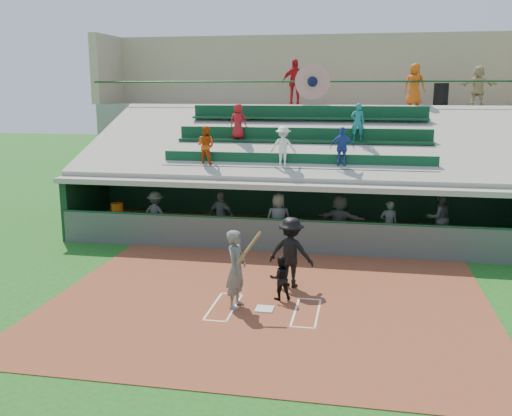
% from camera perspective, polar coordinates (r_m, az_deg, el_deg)
% --- Properties ---
extents(ground, '(100.00, 100.00, 0.00)m').
position_cam_1_polar(ground, '(14.15, 0.86, -10.19)').
color(ground, '#185217').
rests_on(ground, ground).
extents(dirt_slab, '(11.00, 9.00, 0.02)m').
position_cam_1_polar(dirt_slab, '(14.60, 1.20, -9.42)').
color(dirt_slab, brown).
rests_on(dirt_slab, ground).
extents(home_plate, '(0.43, 0.43, 0.03)m').
position_cam_1_polar(home_plate, '(14.14, 0.86, -10.05)').
color(home_plate, silver).
rests_on(home_plate, dirt_slab).
extents(batters_box_chalk, '(2.65, 1.85, 0.01)m').
position_cam_1_polar(batters_box_chalk, '(14.14, 0.86, -10.10)').
color(batters_box_chalk, silver).
rests_on(batters_box_chalk, dirt_slab).
extents(dugout_floor, '(16.00, 3.50, 0.04)m').
position_cam_1_polar(dugout_floor, '(20.49, 4.06, -3.13)').
color(dugout_floor, gray).
rests_on(dugout_floor, ground).
extents(concourse_slab, '(20.00, 3.00, 4.60)m').
position_cam_1_polar(concourse_slab, '(26.69, 5.81, 5.33)').
color(concourse_slab, gray).
rests_on(concourse_slab, ground).
extents(grandstand, '(20.40, 10.40, 7.80)m').
position_cam_1_polar(grandstand, '(23.74, 5.18, 4.44)').
color(grandstand, '#4F544F').
rests_on(grandstand, ground).
extents(batter_at_plate, '(0.91, 0.80, 1.95)m').
position_cam_1_polar(batter_at_plate, '(13.97, -1.97, -6.11)').
color(batter_at_plate, '#51544F').
rests_on(batter_at_plate, dirt_slab).
extents(catcher, '(0.66, 0.60, 1.13)m').
position_cam_1_polar(catcher, '(14.63, 2.43, -7.00)').
color(catcher, black).
rests_on(catcher, dirt_slab).
extents(home_umpire, '(1.36, 0.94, 1.92)m').
position_cam_1_polar(home_umpire, '(15.45, 3.52, -4.43)').
color(home_umpire, black).
rests_on(home_umpire, dirt_slab).
extents(dugout_bench, '(15.68, 1.24, 0.47)m').
position_cam_1_polar(dugout_bench, '(21.62, 4.35, -1.64)').
color(dugout_bench, brown).
rests_on(dugout_bench, dugout_floor).
extents(white_table, '(0.93, 0.73, 0.78)m').
position_cam_1_polar(white_table, '(21.37, -13.46, -1.67)').
color(white_table, white).
rests_on(white_table, dugout_floor).
extents(water_cooler, '(0.43, 0.43, 0.43)m').
position_cam_1_polar(water_cooler, '(21.23, -13.73, -0.10)').
color(water_cooler, '#D1590C').
rests_on(water_cooler, white_table).
extents(dugout_player_a, '(1.17, 0.83, 1.65)m').
position_cam_1_polar(dugout_player_a, '(20.92, -9.99, -0.60)').
color(dugout_player_a, '#535550').
rests_on(dugout_player_a, dugout_floor).
extents(dugout_player_b, '(1.07, 0.68, 1.70)m').
position_cam_1_polar(dugout_player_b, '(20.23, -3.50, -0.78)').
color(dugout_player_b, '#5E605B').
rests_on(dugout_player_b, dugout_floor).
extents(dugout_player_c, '(0.99, 0.77, 1.80)m').
position_cam_1_polar(dugout_player_c, '(19.42, 2.26, -1.15)').
color(dugout_player_c, '#5B5E58').
rests_on(dugout_player_c, dugout_floor).
extents(dugout_player_d, '(1.72, 0.93, 1.77)m').
position_cam_1_polar(dugout_player_d, '(19.54, 8.38, -1.23)').
color(dugout_player_d, '#535551').
rests_on(dugout_player_d, dugout_floor).
extents(dugout_player_e, '(0.62, 0.45, 1.61)m').
position_cam_1_polar(dugout_player_e, '(19.66, 13.13, -1.59)').
color(dugout_player_e, '#565954').
rests_on(dugout_player_e, dugout_floor).
extents(dugout_player_f, '(1.12, 1.02, 1.88)m').
position_cam_1_polar(dugout_player_f, '(20.49, 17.79, -0.91)').
color(dugout_player_f, '#51534E').
rests_on(dugout_player_f, dugout_floor).
extents(trash_bin, '(0.63, 0.63, 0.94)m').
position_cam_1_polar(trash_bin, '(26.41, 18.01, 10.78)').
color(trash_bin, black).
rests_on(trash_bin, concourse_slab).
extents(concourse_staff_a, '(1.23, 0.67, 1.99)m').
position_cam_1_polar(concourse_staff_a, '(25.89, 3.95, 12.46)').
color(concourse_staff_a, red).
rests_on(concourse_staff_a, concourse_slab).
extents(concourse_staff_b, '(0.97, 0.77, 1.74)m').
position_cam_1_polar(concourse_staff_b, '(25.22, 15.57, 11.80)').
color(concourse_staff_b, '#D24C0C').
rests_on(concourse_staff_b, concourse_slab).
extents(concourse_staff_c, '(1.57, 0.60, 1.66)m').
position_cam_1_polar(concourse_staff_c, '(26.36, 21.32, 11.34)').
color(concourse_staff_c, tan).
rests_on(concourse_staff_c, concourse_slab).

